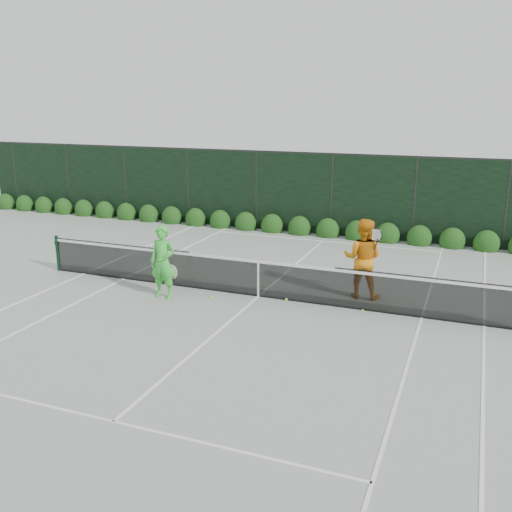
% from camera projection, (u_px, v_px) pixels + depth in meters
% --- Properties ---
extents(ground, '(80.00, 80.00, 0.00)m').
position_uv_depth(ground, '(258.00, 297.00, 14.82)').
color(ground, gray).
rests_on(ground, ground).
extents(tennis_net, '(12.90, 0.10, 1.07)m').
position_uv_depth(tennis_net, '(257.00, 277.00, 14.68)').
color(tennis_net, black).
rests_on(tennis_net, ground).
extents(player_woman, '(0.70, 0.46, 1.89)m').
position_uv_depth(player_woman, '(163.00, 262.00, 14.53)').
color(player_woman, green).
rests_on(player_woman, ground).
extents(player_man, '(1.01, 0.80, 2.06)m').
position_uv_depth(player_man, '(363.00, 258.00, 14.54)').
color(player_man, orange).
rests_on(player_man, ground).
extents(court_lines, '(11.03, 23.83, 0.01)m').
position_uv_depth(court_lines, '(258.00, 296.00, 14.81)').
color(court_lines, white).
rests_on(court_lines, ground).
extents(windscreen_fence, '(32.00, 21.07, 3.06)m').
position_uv_depth(windscreen_fence, '(212.00, 269.00, 11.98)').
color(windscreen_fence, black).
rests_on(windscreen_fence, ground).
extents(hedge_row, '(31.66, 0.65, 0.94)m').
position_uv_depth(hedge_row, '(328.00, 231.00, 21.17)').
color(hedge_row, '#0F360E').
rests_on(hedge_row, ground).
extents(tennis_balls, '(5.01, 1.46, 0.07)m').
position_uv_depth(tennis_balls, '(261.00, 294.00, 14.94)').
color(tennis_balls, '#C1ED34').
rests_on(tennis_balls, ground).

